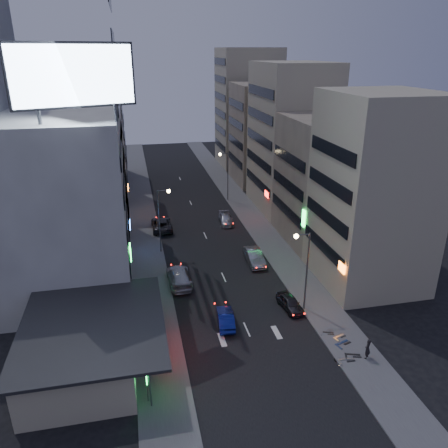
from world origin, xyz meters
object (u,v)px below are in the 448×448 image
object	(u,v)px
scooter_black_a	(361,348)
parked_car_right_mid	(254,257)
road_car_blue	(225,318)
scooter_silver_b	(343,329)
road_car_silver	(179,277)
parked_car_right_near	(290,303)
scooter_blue	(347,333)
parked_car_left	(162,224)
scooter_silver_a	(353,351)
person	(368,349)
parked_car_right_far	(226,219)
scooter_black_b	(334,328)

from	to	relation	value
scooter_black_a	parked_car_right_mid	bearing A→B (deg)	30.29
road_car_blue	parked_car_right_mid	bearing A→B (deg)	-111.00
scooter_black_a	scooter_silver_b	world-z (taller)	scooter_black_a
road_car_silver	parked_car_right_mid	bearing A→B (deg)	-163.12
parked_car_right_near	scooter_blue	xyz separation A→B (m)	(3.08, -5.81, 0.08)
parked_car_right_near	parked_car_left	bearing A→B (deg)	107.55
scooter_silver_b	scooter_silver_a	bearing A→B (deg)	149.84
person	scooter_black_a	size ratio (longest dim) A/B	0.95
parked_car_left	parked_car_right_far	distance (m)	9.35
parked_car_right_mid	scooter_black_b	bearing A→B (deg)	-76.82
parked_car_left	person	distance (m)	34.43
parked_car_right_far	road_car_blue	distance (m)	25.23
parked_car_right_far	scooter_silver_a	distance (m)	31.73
scooter_blue	scooter_black_b	xyz separation A→B (m)	(-0.63, 1.17, -0.12)
person	scooter_silver_b	xyz separation A→B (m)	(-0.40, 3.45, -0.39)
parked_car_right_near	scooter_black_a	bearing A→B (deg)	-74.66
parked_car_right_near	scooter_black_b	size ratio (longest dim) A/B	2.37
parked_car_right_near	person	world-z (taller)	person
road_car_blue	scooter_silver_b	size ratio (longest dim) A/B	2.48
parked_car_right_mid	scooter_black_b	xyz separation A→B (m)	(3.17, -14.91, -0.19)
parked_car_left	scooter_blue	bearing A→B (deg)	115.30
person	parked_car_right_near	bearing A→B (deg)	-108.42
road_car_silver	scooter_blue	xyz separation A→B (m)	(13.08, -13.05, -0.11)
parked_car_right_mid	scooter_silver_a	xyz separation A→B (m)	(3.17, -18.38, -0.09)
scooter_black_b	scooter_silver_b	size ratio (longest dim) A/B	0.98
parked_car_right_near	road_car_silver	distance (m)	12.34
parked_car_right_far	scooter_black_b	size ratio (longest dim) A/B	2.76
road_car_silver	scooter_silver_a	bearing A→B (deg)	127.83
parked_car_left	scooter_silver_b	size ratio (longest dim) A/B	3.46
person	scooter_silver_b	bearing A→B (deg)	-124.63
person	scooter_black_b	xyz separation A→B (m)	(-1.07, 3.77, -0.40)
scooter_blue	scooter_black_b	bearing A→B (deg)	10.24
scooter_black_a	scooter_black_b	world-z (taller)	scooter_black_a
parked_car_right_far	scooter_blue	bearing A→B (deg)	-77.58
scooter_black_a	scooter_black_b	size ratio (longest dim) A/B	1.15
scooter_blue	parked_car_right_near	bearing A→B (deg)	10.03
road_car_blue	person	distance (m)	12.52
parked_car_right_mid	road_car_blue	size ratio (longest dim) A/B	1.19
parked_car_right_far	road_car_blue	world-z (taller)	road_car_blue
scooter_blue	scooter_black_a	bearing A→B (deg)	167.31
parked_car_right_mid	scooter_blue	size ratio (longest dim) A/B	2.42
scooter_silver_a	scooter_black_b	size ratio (longest dim) A/B	1.19
parked_car_left	scooter_silver_b	distance (m)	31.14
parked_car_right_near	scooter_black_a	distance (m)	8.53
road_car_silver	scooter_silver_a	xyz separation A→B (m)	(12.45, -15.34, -0.14)
parked_car_left	person	size ratio (longest dim) A/B	3.20
scooter_silver_a	scooter_blue	world-z (taller)	scooter_blue
parked_car_right_far	scooter_black_a	size ratio (longest dim) A/B	2.40
parked_car_right_far	scooter_blue	xyz separation A→B (m)	(4.34, -29.22, 0.09)
scooter_black_a	scooter_silver_a	xyz separation A→B (m)	(-0.82, -0.23, 0.02)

